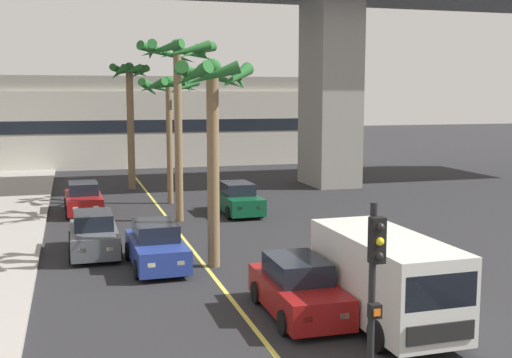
% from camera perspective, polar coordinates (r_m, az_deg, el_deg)
% --- Properties ---
extents(lane_stripe_center, '(0.14, 56.00, 0.01)m').
position_cam_1_polar(lane_stripe_center, '(26.16, -6.08, -5.67)').
color(lane_stripe_center, '#DBCC4C').
rests_on(lane_stripe_center, ground).
extents(pier_building_backdrop, '(36.38, 8.04, 7.36)m').
position_cam_1_polar(pier_building_backdrop, '(56.10, -11.62, 5.00)').
color(pier_building_backdrop, beige).
rests_on(pier_building_backdrop, ground).
extents(car_queue_front, '(1.86, 4.11, 1.56)m').
position_cam_1_polar(car_queue_front, '(17.73, 3.73, -9.68)').
color(car_queue_front, maroon).
rests_on(car_queue_front, ground).
extents(car_queue_second, '(1.84, 4.10, 1.56)m').
position_cam_1_polar(car_queue_second, '(25.00, -14.13, -4.80)').
color(car_queue_second, '#4C5156').
rests_on(car_queue_second, ground).
extents(car_queue_third, '(1.91, 4.14, 1.56)m').
position_cam_1_polar(car_queue_third, '(32.25, -1.63, -1.82)').
color(car_queue_third, '#0C4728').
rests_on(car_queue_third, ground).
extents(car_queue_fourth, '(1.92, 4.14, 1.56)m').
position_cam_1_polar(car_queue_fourth, '(33.44, -14.98, -1.74)').
color(car_queue_fourth, maroon).
rests_on(car_queue_fourth, ground).
extents(car_queue_fifth, '(1.91, 4.14, 1.56)m').
position_cam_1_polar(car_queue_fifth, '(22.68, -8.80, -5.92)').
color(car_queue_fifth, navy).
rests_on(car_queue_fifth, ground).
extents(delivery_van, '(2.22, 5.28, 2.36)m').
position_cam_1_polar(delivery_van, '(17.12, 11.30, -8.47)').
color(delivery_van, silver).
rests_on(delivery_van, ground).
extents(traffic_light_median_near, '(0.24, 0.37, 4.20)m').
position_cam_1_polar(traffic_light_median_near, '(11.01, 10.37, -9.77)').
color(traffic_light_median_near, black).
rests_on(traffic_light_median_near, ground).
extents(palm_tree_near_median, '(3.69, 3.69, 8.43)m').
position_cam_1_polar(palm_tree_near_median, '(30.16, -6.94, 9.52)').
color(palm_tree_near_median, brown).
rests_on(palm_tree_near_median, ground).
extents(palm_tree_mid_median, '(3.42, 3.43, 6.90)m').
position_cam_1_polar(palm_tree_mid_median, '(35.12, -7.74, 7.19)').
color(palm_tree_mid_median, brown).
rests_on(palm_tree_mid_median, ground).
extents(palm_tree_far_median, '(2.58, 2.63, 7.87)m').
position_cam_1_polar(palm_tree_far_median, '(41.00, -11.08, 7.42)').
color(palm_tree_far_median, brown).
rests_on(palm_tree_far_median, ground).
extents(palm_tree_farthest_median, '(2.85, 2.87, 7.14)m').
position_cam_1_polar(palm_tree_farthest_median, '(21.90, -3.87, 6.52)').
color(palm_tree_farthest_median, brown).
rests_on(palm_tree_farthest_median, ground).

